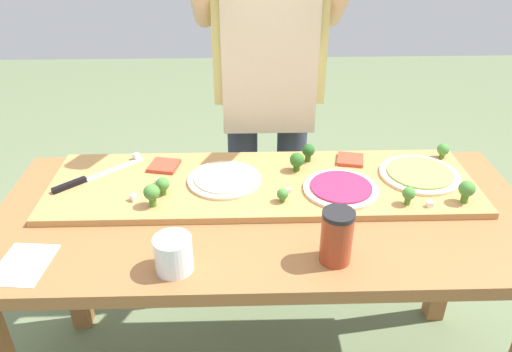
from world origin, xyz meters
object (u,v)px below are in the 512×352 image
at_px(cheese_crumble_d, 430,204).
at_px(broccoli_floret_back_mid, 409,194).
at_px(sauce_jar, 337,237).
at_px(recipe_note, 24,264).
at_px(pizza_whole_cheese_artichoke, 225,179).
at_px(broccoli_floret_front_mid, 152,194).
at_px(broccoli_floret_center_left, 308,151).
at_px(flour_cup, 174,256).
at_px(broccoli_floret_back_right, 283,194).
at_px(pizza_whole_pesto_green, 420,174).
at_px(cheese_crumble_c, 288,190).
at_px(cheese_crumble_b, 137,157).
at_px(prep_table, 264,239).
at_px(chefs_knife, 87,179).
at_px(cheese_crumble_e, 133,197).
at_px(broccoli_floret_front_right, 467,190).
at_px(cook_center, 268,70).
at_px(broccoli_floret_center_right, 163,185).
at_px(pizza_slice_far_right, 350,160).
at_px(pizza_slice_near_left, 164,166).
at_px(cheese_crumble_a, 158,182).
at_px(pizza_whole_beet_magenta, 341,188).
at_px(broccoli_floret_back_left, 297,160).
at_px(broccoli_floret_front_left, 443,150).

bearing_deg(cheese_crumble_d, broccoli_floret_back_mid, 166.13).
relative_size(sauce_jar, recipe_note, 0.90).
xyz_separation_m(pizza_whole_cheese_artichoke, broccoli_floret_front_mid, (-0.21, -0.14, 0.04)).
height_order(broccoli_floret_center_left, flour_cup, flour_cup).
xyz_separation_m(broccoli_floret_back_mid, broccoli_floret_back_right, (-0.37, 0.03, -0.01)).
distance_m(pizza_whole_pesto_green, cheese_crumble_c, 0.44).
relative_size(broccoli_floret_center_left, cheese_crumble_b, 3.04).
bearing_deg(prep_table, chefs_knife, 164.89).
relative_size(broccoli_floret_center_left, broccoli_floret_front_mid, 0.90).
bearing_deg(pizza_whole_pesto_green, cheese_crumble_e, -172.54).
height_order(pizza_whole_cheese_artichoke, broccoli_floret_front_right, broccoli_floret_front_right).
distance_m(pizza_whole_pesto_green, cook_center, 0.66).
relative_size(pizza_whole_cheese_artichoke, pizza_whole_pesto_green, 0.92).
height_order(pizza_whole_cheese_artichoke, broccoli_floret_center_right, broccoli_floret_center_right).
relative_size(pizza_slice_far_right, cheese_crumble_e, 4.57).
height_order(pizza_whole_cheese_artichoke, cheese_crumble_d, same).
distance_m(chefs_knife, cook_center, 0.76).
relative_size(pizza_whole_cheese_artichoke, broccoli_floret_back_right, 5.37).
distance_m(pizza_slice_near_left, broccoli_floret_front_mid, 0.24).
height_order(pizza_whole_cheese_artichoke, broccoli_floret_back_right, broccoli_floret_back_right).
distance_m(pizza_slice_far_right, cheese_crumble_b, 0.73).
bearing_deg(cheese_crumble_b, pizza_whole_cheese_artichoke, -27.02).
bearing_deg(flour_cup, broccoli_floret_back_mid, 20.27).
xyz_separation_m(pizza_whole_pesto_green, broccoli_floret_center_left, (-0.35, 0.11, 0.03)).
bearing_deg(broccoli_floret_front_right, broccoli_floret_front_mid, 179.64).
xyz_separation_m(broccoli_floret_back_right, cheese_crumble_b, (-0.48, 0.28, -0.01)).
relative_size(chefs_knife, broccoli_floret_back_right, 5.71).
distance_m(pizza_whole_cheese_artichoke, pizza_slice_far_right, 0.44).
xyz_separation_m(pizza_slice_far_right, sauce_jar, (-0.13, -0.49, 0.05)).
distance_m(cheese_crumble_a, recipe_note, 0.46).
distance_m(pizza_slice_far_right, sauce_jar, 0.51).
bearing_deg(pizza_whole_cheese_artichoke, pizza_whole_beet_magenta, -10.36).
xyz_separation_m(prep_table, broccoli_floret_back_mid, (0.42, -0.01, 0.17)).
distance_m(pizza_whole_beet_magenta, broccoli_floret_center_right, 0.55).
bearing_deg(cheese_crumble_e, broccoli_floret_back_right, -2.61).
distance_m(broccoli_floret_center_right, broccoli_floret_front_right, 0.90).
distance_m(chefs_knife, broccoli_floret_back_left, 0.68).
height_order(broccoli_floret_front_right, broccoli_floret_back_right, broccoli_floret_front_right).
xyz_separation_m(prep_table, broccoli_floret_front_left, (0.63, 0.27, 0.16)).
bearing_deg(sauce_jar, prep_table, 126.12).
height_order(broccoli_floret_front_left, cheese_crumble_e, broccoli_floret_front_left).
xyz_separation_m(broccoli_floret_center_left, cheese_crumble_d, (0.32, -0.29, -0.03)).
height_order(broccoli_floret_back_left, broccoli_floret_back_right, broccoli_floret_back_left).
distance_m(chefs_knife, pizza_slice_far_right, 0.87).
bearing_deg(cheese_crumble_d, prep_table, 176.54).
bearing_deg(sauce_jar, recipe_note, 179.73).
distance_m(broccoli_floret_back_right, cheese_crumble_b, 0.56).
bearing_deg(cheese_crumble_b, cook_center, 30.62).
bearing_deg(cook_center, cheese_crumble_e, -128.74).
distance_m(pizza_slice_far_right, recipe_note, 1.05).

